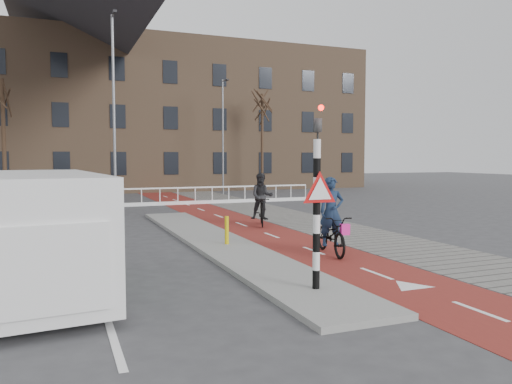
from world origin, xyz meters
name	(u,v)px	position (x,y,z in m)	size (l,w,h in m)	color
ground	(298,270)	(0.00, 0.00, 0.00)	(120.00, 120.00, 0.00)	#38383A
bike_lane	(225,219)	(1.50, 10.00, 0.01)	(2.50, 60.00, 0.01)	maroon
sidewalk	(284,216)	(4.30, 10.00, 0.01)	(3.00, 60.00, 0.01)	slate
curb_island	(218,243)	(-0.70, 4.00, 0.06)	(1.80, 16.00, 0.12)	gray
traffic_signal	(317,192)	(-0.60, -2.02, 1.99)	(0.80, 0.80, 3.68)	black
bollard	(227,230)	(-0.65, 3.34, 0.53)	(0.12, 0.12, 0.82)	gold
cyclist_near	(331,228)	(1.70, 1.37, 0.72)	(1.06, 2.14, 2.11)	black
cyclist_far	(262,204)	(2.10, 7.32, 0.85)	(1.17, 1.97, 2.04)	black
van	(36,231)	(-5.61, -0.04, 1.24)	(2.68, 5.65, 2.35)	silver
railing	(63,203)	(-5.00, 17.00, 0.31)	(28.00, 0.10, 0.99)	silver
townhouse_row	(85,92)	(-3.00, 32.00, 7.81)	(46.00, 10.00, 15.90)	#7F6047
tree_mid	(4,140)	(-8.23, 23.82, 3.71)	(0.25, 0.25, 7.43)	#302115
tree_right	(262,143)	(9.29, 24.74, 3.71)	(0.20, 0.20, 7.42)	#302115
streetlight_near	(114,117)	(-2.84, 12.34, 4.40)	(0.12, 0.12, 8.80)	slate
streetlight_right	(223,137)	(5.85, 23.78, 4.07)	(0.12, 0.12, 8.14)	slate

